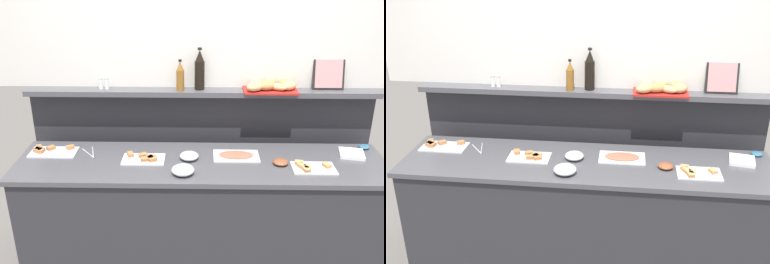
% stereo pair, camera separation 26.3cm
% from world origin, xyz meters
% --- Properties ---
extents(ground_plane, '(12.00, 12.00, 0.00)m').
position_xyz_m(ground_plane, '(0.00, 0.60, 0.00)').
color(ground_plane, slate).
extents(buffet_counter, '(2.61, 0.64, 0.93)m').
position_xyz_m(buffet_counter, '(0.00, 0.00, 0.47)').
color(buffet_counter, '#2D2D33').
rests_on(buffet_counter, ground_plane).
extents(back_ledge_unit, '(2.68, 0.22, 1.33)m').
position_xyz_m(back_ledge_unit, '(0.00, 0.50, 0.70)').
color(back_ledge_unit, '#2D2D33').
rests_on(back_ledge_unit, ground_plane).
extents(upper_wall_panel, '(3.28, 0.08, 1.27)m').
position_xyz_m(upper_wall_panel, '(0.00, 0.52, 1.96)').
color(upper_wall_panel, white).
rests_on(upper_wall_panel, back_ledge_unit).
extents(sandwich_platter_front, '(0.30, 0.18, 0.04)m').
position_xyz_m(sandwich_platter_front, '(-0.40, 0.01, 0.94)').
color(sandwich_platter_front, white).
rests_on(sandwich_platter_front, buffet_counter).
extents(sandwich_platter_rear, '(0.34, 0.18, 0.04)m').
position_xyz_m(sandwich_platter_rear, '(-1.10, 0.12, 0.94)').
color(sandwich_platter_rear, silver).
rests_on(sandwich_platter_rear, buffet_counter).
extents(sandwich_platter_side, '(0.29, 0.18, 0.04)m').
position_xyz_m(sandwich_platter_side, '(0.75, -0.10, 0.94)').
color(sandwich_platter_side, silver).
rests_on(sandwich_platter_side, buffet_counter).
extents(cold_cuts_platter, '(0.33, 0.19, 0.02)m').
position_xyz_m(cold_cuts_platter, '(0.25, 0.08, 0.94)').
color(cold_cuts_platter, white).
rests_on(cold_cuts_platter, buffet_counter).
extents(glass_bowl_large, '(0.13, 0.13, 0.05)m').
position_xyz_m(glass_bowl_large, '(-0.09, 0.03, 0.95)').
color(glass_bowl_large, silver).
rests_on(glass_bowl_large, buffet_counter).
extents(glass_bowl_medium, '(0.15, 0.15, 0.06)m').
position_xyz_m(glass_bowl_medium, '(-0.12, -0.19, 0.96)').
color(glass_bowl_medium, silver).
rests_on(glass_bowl_medium, buffet_counter).
extents(condiment_bowl_red, '(0.08, 0.08, 0.03)m').
position_xyz_m(condiment_bowl_red, '(1.22, 0.24, 0.94)').
color(condiment_bowl_red, teal).
rests_on(condiment_bowl_red, buffet_counter).
extents(condiment_bowl_dark, '(0.11, 0.11, 0.04)m').
position_xyz_m(condiment_bowl_dark, '(0.55, -0.03, 0.95)').
color(condiment_bowl_dark, brown).
rests_on(condiment_bowl_dark, buffet_counter).
extents(serving_tongs, '(0.12, 0.18, 0.01)m').
position_xyz_m(serving_tongs, '(-0.81, 0.11, 0.94)').
color(serving_tongs, '#B7BABF').
rests_on(serving_tongs, buffet_counter).
extents(napkin_stack, '(0.20, 0.20, 0.02)m').
position_xyz_m(napkin_stack, '(1.09, 0.12, 0.94)').
color(napkin_stack, white).
rests_on(napkin_stack, buffet_counter).
extents(wine_bottle_dark, '(0.08, 0.08, 0.32)m').
position_xyz_m(wine_bottle_dark, '(-0.02, 0.43, 1.47)').
color(wine_bottle_dark, black).
rests_on(wine_bottle_dark, back_ledge_unit).
extents(vinegar_bottle_amber, '(0.06, 0.06, 0.24)m').
position_xyz_m(vinegar_bottle_amber, '(-0.16, 0.40, 1.43)').
color(vinegar_bottle_amber, '#8E5B23').
rests_on(vinegar_bottle_amber, back_ledge_unit).
extents(salt_shaker, '(0.03, 0.03, 0.09)m').
position_xyz_m(salt_shaker, '(-0.76, 0.42, 1.37)').
color(salt_shaker, white).
rests_on(salt_shaker, back_ledge_unit).
extents(pepper_shaker, '(0.03, 0.03, 0.09)m').
position_xyz_m(pepper_shaker, '(-0.72, 0.42, 1.37)').
color(pepper_shaker, white).
rests_on(pepper_shaker, back_ledge_unit).
extents(bread_basket, '(0.42, 0.32, 0.08)m').
position_xyz_m(bread_basket, '(0.52, 0.40, 1.37)').
color(bread_basket, '#B2231E').
rests_on(bread_basket, back_ledge_unit).
extents(framed_picture, '(0.23, 0.07, 0.24)m').
position_xyz_m(framed_picture, '(0.95, 0.46, 1.44)').
color(framed_picture, black).
rests_on(framed_picture, back_ledge_unit).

